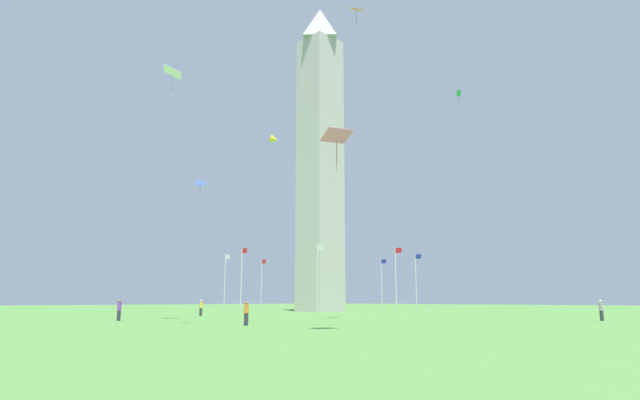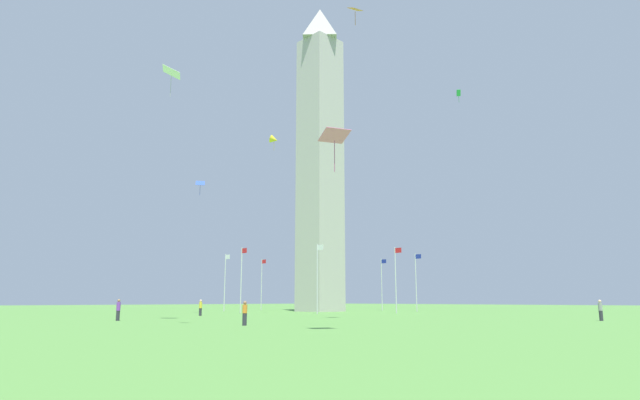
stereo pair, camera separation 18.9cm
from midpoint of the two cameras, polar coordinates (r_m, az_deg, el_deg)
The scene contains 20 objects.
ground_plane at distance 79.08m, azimuth -0.07°, elevation -11.85°, with size 260.00×260.00×0.00m, color #548C3D.
obelisk_monument at distance 82.16m, azimuth -0.07°, elevation 5.14°, with size 5.28×5.28×48.03m.
flagpole_n at distance 69.60m, azimuth 8.07°, elevation -8.13°, with size 1.12×0.14×8.40m.
flagpole_ne at distance 80.01m, azimuth 10.19°, elevation -8.39°, with size 1.12×0.14×8.40m.
flagpole_e at distance 89.37m, azimuth 6.57°, elevation -8.70°, with size 1.12×0.14×8.40m.
flagpole_se at distance 93.13m, azimuth 0.16°, elevation -8.85°, with size 1.12×0.14×8.40m.
flagpole_s at distance 89.77m, azimuth -6.33°, elevation -8.72°, with size 1.12×0.14×8.40m.
flagpole_sw at distance 80.63m, azimuth -10.20°, elevation -8.40°, with size 1.12×0.14×8.40m.
flagpole_w at distance 70.10m, azimuth -8.46°, elevation -8.14°, with size 1.12×0.14×8.40m.
flagpole_nw at distance 65.03m, azimuth -0.32°, elevation -8.07°, with size 1.12×0.14×8.40m.
person_yellow_shirt at distance 59.20m, azimuth -12.72°, elevation -11.19°, with size 0.32×0.32×1.70m.
person_gray_shirt at distance 49.56m, azimuth 27.79°, elevation -10.41°, with size 0.32×0.32×1.68m.
person_orange_shirt at distance 36.25m, azimuth -8.05°, elevation -11.93°, with size 0.32×0.32×1.60m.
person_purple_shirt at distance 47.02m, azimuth -20.82°, elevation -10.95°, with size 0.32×0.32×1.73m.
kite_blue_diamond at distance 71.21m, azimuth -12.76°, elevation 1.74°, with size 1.37×1.45×1.96m.
kite_yellow_delta at distance 66.58m, azimuth -4.99°, elevation 6.46°, with size 1.51×1.47×1.98m.
kite_pink_diamond at distance 29.75m, azimuth 1.61°, elevation 6.80°, with size 1.91×1.94×2.28m.
kite_orange_diamond at distance 48.80m, azimuth 3.77°, elevation 19.64°, with size 1.21×1.28×1.75m.
kite_white_diamond at distance 48.09m, azimuth -15.63°, elevation 13.00°, with size 2.09×2.04×2.54m.
kite_green_box at distance 68.81m, azimuth 14.56°, elevation 11.02°, with size 0.79×0.83×1.67m.
Camera 1 is at (57.10, -54.69, 1.66)m, focal length 29.89 mm.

